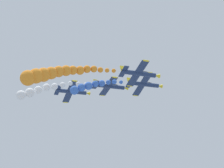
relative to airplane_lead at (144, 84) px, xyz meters
The scene contains 7 objects.
airplane_lead is the anchor object (origin of this frame).
smoke_trail_lead 15.87m from the airplane_lead, 91.88° to the right, with size 2.67×13.97×4.81m.
airplane_left_inner 10.10m from the airplane_lead, 139.42° to the right, with size 9.08×10.35×3.68m.
smoke_trail_left_inner 27.65m from the airplane_lead, 104.49° to the right, with size 3.01×18.94×6.48m.
airplane_right_inner 11.44m from the airplane_lead, 35.05° to the right, with size 8.71×10.35×4.60m.
smoke_trail_right_inner 30.47m from the airplane_lead, 70.16° to the right, with size 3.74×22.05×6.40m.
airplane_left_outer 21.56m from the airplane_lead, 135.45° to the right, with size 8.45×10.35×5.11m.
Camera 1 is at (89.82, -41.25, 69.39)m, focal length 61.01 mm.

